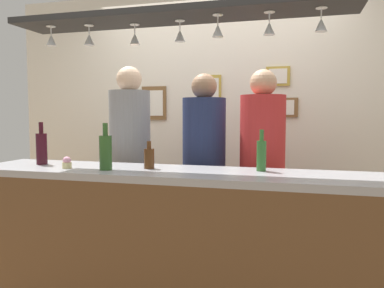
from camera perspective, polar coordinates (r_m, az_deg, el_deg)
back_wall at (r=3.80m, az=4.04°, el=3.26°), size 4.40×0.06×2.60m
bar_counter at (r=2.35m, az=-4.04°, el=-12.58°), size 2.70×0.55×1.02m
overhead_glass_rack at (r=2.52m, az=-2.56°, el=18.65°), size 2.20×0.36×0.04m
hanging_wineglass_far_left at (r=2.84m, az=-20.31°, el=14.44°), size 0.07×0.07×0.13m
hanging_wineglass_left at (r=2.74m, az=-15.13°, el=14.96°), size 0.07×0.07×0.13m
hanging_wineglass_center_left at (r=2.65m, az=-8.56°, el=15.40°), size 0.07×0.07×0.13m
hanging_wineglass_center at (r=2.53m, az=-1.82°, el=16.00°), size 0.07×0.07×0.13m
hanging_wineglass_center_right at (r=2.39m, az=3.88°, el=16.67°), size 0.07×0.07×0.13m
hanging_wineglass_right at (r=2.37m, az=11.49°, el=16.71°), size 0.07×0.07×0.13m
hanging_wineglass_far_right at (r=2.35m, az=18.76°, el=16.64°), size 0.07×0.07×0.13m
person_left_grey_shirt at (r=3.22m, az=-9.25°, el=-1.05°), size 0.34×0.34×1.77m
person_middle_navy_shirt at (r=3.01m, az=1.80°, el=-2.31°), size 0.34×0.34×1.70m
person_right_red_shirt at (r=2.94m, az=10.46°, el=-2.32°), size 0.34×0.34×1.71m
bottle_beer_green_import at (r=2.42m, az=10.35°, el=-1.56°), size 0.06×0.06×0.26m
bottle_wine_dark_red at (r=2.90m, az=-21.58°, el=-0.53°), size 0.08×0.08×0.30m
bottle_champagne_green at (r=2.48m, az=-12.80°, el=-1.10°), size 0.08×0.08×0.30m
bottle_beer_brown_stubby at (r=2.51m, az=-6.44°, el=-2.06°), size 0.07×0.07×0.18m
cupcake at (r=2.64m, az=-18.22°, el=-2.70°), size 0.06×0.06×0.08m
picture_frame_upper_small at (r=3.70m, az=12.74°, el=9.87°), size 0.22×0.02×0.18m
picture_frame_caricature at (r=3.95m, az=-5.70°, el=6.11°), size 0.26×0.02×0.34m
picture_frame_crest at (r=3.78m, az=3.01°, el=8.31°), size 0.18×0.02×0.26m
picture_frame_lower_pair at (r=3.68m, az=13.26°, el=5.34°), size 0.30×0.02×0.18m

